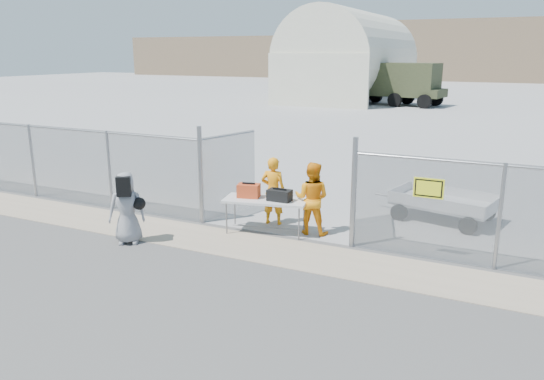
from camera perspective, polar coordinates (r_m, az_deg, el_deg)
The scene contains 14 objects.
ground at distance 11.24m, azimuth -4.46°, elevation -7.77°, with size 160.00×160.00×0.00m, color #4A4949.
tarmac_inside at distance 51.41m, azimuth 19.96°, elevation 8.99°, with size 160.00×80.00×0.01m, color #999999.
dirt_strip at distance 12.05m, azimuth -2.07°, elevation -6.12°, with size 44.00×1.60×0.01m, color tan.
distant_hills at distance 86.96m, azimuth 26.25°, elevation 13.31°, with size 140.00×6.00×9.00m, color #7F684F, non-canonical shape.
chain_link_fence at distance 12.57m, azimuth 0.00°, elevation 0.00°, with size 40.00×0.20×2.20m, color gray, non-canonical shape.
quonset_hangar at distance 51.29m, azimuth 8.62°, elevation 14.15°, with size 9.00×18.00×8.00m, color beige, non-canonical shape.
folding_table at distance 12.86m, azimuth -0.69°, elevation -2.80°, with size 2.00×0.83×0.85m, color silver, non-canonical shape.
orange_bag at distance 12.88m, azimuth -2.52°, elevation -0.07°, with size 0.52×0.35×0.33m, color #D2461E.
black_duffel at distance 12.56m, azimuth 0.82°, elevation -0.57°, with size 0.56×0.33×0.27m, color black.
security_worker_left at distance 13.38m, azimuth 0.13°, elevation -0.10°, with size 0.64×0.42×1.74m, color orange.
security_worker_right at distance 12.70m, azimuth 4.30°, elevation -0.90°, with size 0.86×0.67×1.76m, color orange.
visitor at distance 12.51m, azimuth -15.36°, elevation -1.88°, with size 0.81×0.53×1.66m, color gray.
utility_trailer at distance 14.49m, azimuth 17.96°, elevation -1.63°, with size 3.28×1.69×0.80m, color silver, non-canonical shape.
military_truck at distance 45.46m, azimuth 13.56°, elevation 10.99°, with size 7.20×2.66×3.43m, color #373D23, non-canonical shape.
Camera 1 is at (5.27, -8.96, 4.27)m, focal length 35.00 mm.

